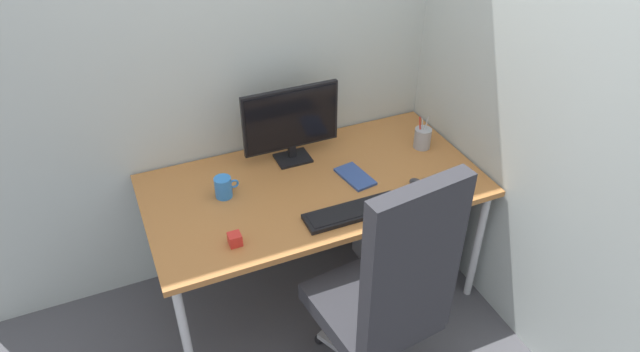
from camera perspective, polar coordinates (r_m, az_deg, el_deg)
name	(u,v)px	position (r m, az deg, el deg)	size (l,w,h in m)	color
ground_plane	(315,287)	(3.21, -0.51, -11.07)	(8.00, 8.00, 0.00)	#4C4C51
wall_back	(276,15)	(2.78, -4.41, 15.82)	(3.35, 0.04, 2.80)	#B7C1BC
wall_side_right	(517,40)	(2.62, 19.10, 12.71)	(0.04, 2.58, 2.80)	#B7C1BC
desk	(314,192)	(2.77, -0.58, -1.58)	(1.61, 0.84, 0.72)	#B27038
office_chair	(388,295)	(2.30, 6.83, -11.71)	(0.58, 0.59, 1.26)	black
filing_cabinet	(405,227)	(3.19, 8.50, -5.10)	(0.41, 0.47, 0.56)	slate
monitor	(291,121)	(2.80, -2.91, 5.47)	(0.49, 0.14, 0.39)	black
keyboard	(353,212)	(2.55, 3.32, -3.60)	(0.45, 0.13, 0.02)	black
mouse	(417,184)	(2.73, 9.69, -0.81)	(0.06, 0.09, 0.04)	#333338
pen_holder	(422,138)	(3.02, 10.23, 3.78)	(0.09, 0.09, 0.18)	#9EA0A5
notebook	(355,176)	(2.77, 3.54, -0.05)	(0.11, 0.21, 0.01)	#334C8C
coffee_mug	(224,187)	(2.66, -9.63, -1.11)	(0.11, 0.08, 0.10)	#337FD8
desk_clamp_accessory	(235,239)	(2.41, -8.52, -6.29)	(0.05, 0.05, 0.05)	red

